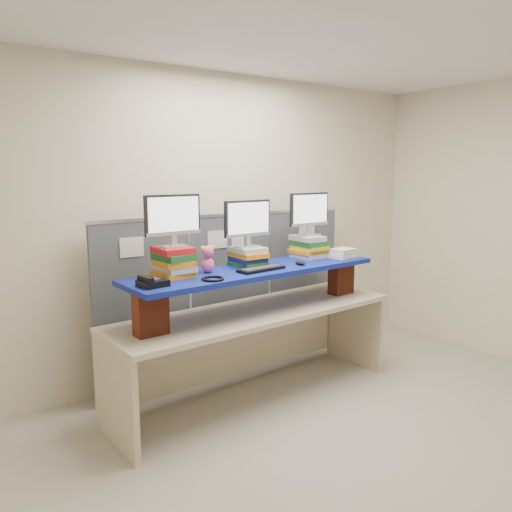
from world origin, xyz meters
TOP-DOWN VIEW (x-y plane):
  - room at (0.00, 0.00)m, footprint 5.00×4.00m
  - cubicle_partition at (-0.00, 1.78)m, footprint 2.60×0.06m
  - desk at (-0.11, 1.21)m, footprint 2.56×0.88m
  - brick_pier_left at (-1.08, 1.11)m, footprint 0.24×0.14m
  - brick_pier_right at (0.87, 1.21)m, footprint 0.24×0.14m
  - blue_board at (-0.11, 1.21)m, footprint 2.25×0.68m
  - book_stack_left at (-0.80, 1.29)m, footprint 0.27×0.32m
  - book_stack_center at (-0.10, 1.33)m, footprint 0.26×0.30m
  - book_stack_right at (0.59, 1.37)m, footprint 0.28×0.32m
  - monitor_left at (-0.80, 1.29)m, footprint 0.45×0.14m
  - monitor_center at (-0.11, 1.33)m, footprint 0.45×0.14m
  - monitor_right at (0.59, 1.37)m, footprint 0.45×0.14m
  - keyboard at (-0.13, 1.10)m, footprint 0.42×0.18m
  - mouse at (0.28, 1.11)m, footprint 0.09×0.12m
  - desk_phone at (-1.07, 1.08)m, footprint 0.20×0.18m
  - headset at (-0.63, 1.02)m, footprint 0.20×0.20m
  - plush_toy at (-0.52, 1.27)m, footprint 0.13×0.09m
  - binder_stack at (0.84, 1.17)m, footprint 0.26×0.22m

SIDE VIEW (x-z plane):
  - desk at x=-0.11m, z-range 0.23..1.00m
  - cubicle_partition at x=0.00m, z-range 0.00..1.53m
  - brick_pier_left at x=-1.08m, z-range 0.77..1.08m
  - brick_pier_right at x=0.87m, z-range 0.77..1.08m
  - blue_board at x=-0.11m, z-range 1.08..1.12m
  - headset at x=-0.63m, z-range 1.12..1.14m
  - keyboard at x=-0.13m, z-range 1.12..1.15m
  - mouse at x=0.28m, z-range 1.12..1.16m
  - desk_phone at x=-1.07m, z-range 1.11..1.19m
  - binder_stack at x=0.84m, z-range 1.12..1.20m
  - book_stack_center at x=-0.10m, z-range 1.12..1.28m
  - book_stack_right at x=0.59m, z-range 1.12..1.32m
  - plush_toy at x=-0.52m, z-range 1.12..1.34m
  - book_stack_left at x=-0.80m, z-range 1.12..1.34m
  - room at x=0.00m, z-range 0.00..2.80m
  - monitor_center at x=-0.11m, z-range 1.30..1.70m
  - monitor_right at x=0.59m, z-range 1.35..1.74m
  - monitor_left at x=-0.80m, z-range 1.37..1.76m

